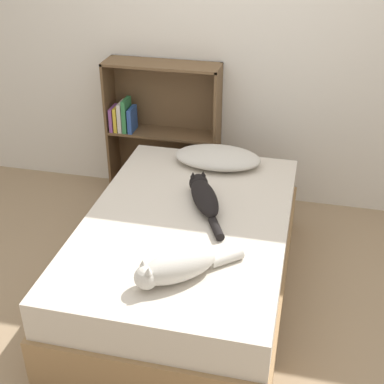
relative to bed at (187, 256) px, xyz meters
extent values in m
plane|color=#997F60|center=(0.00, 0.00, -0.28)|extent=(8.00, 8.00, 0.00)
cube|color=silver|center=(0.00, 1.34, 0.97)|extent=(8.00, 0.06, 2.50)
cube|color=#99754C|center=(0.00, 0.00, -0.11)|extent=(1.24, 1.90, 0.33)
cube|color=beige|center=(0.00, 0.00, 0.17)|extent=(1.20, 1.84, 0.23)
ellipsoid|color=beige|center=(0.05, 0.73, 0.34)|extent=(0.61, 0.37, 0.11)
ellipsoid|color=beige|center=(0.09, -0.56, 0.36)|extent=(0.43, 0.40, 0.16)
sphere|color=beige|center=(-0.04, -0.67, 0.36)|extent=(0.12, 0.12, 0.12)
cone|color=beige|center=(-0.02, -0.70, 0.42)|extent=(0.04, 0.04, 0.03)
cone|color=beige|center=(-0.06, -0.65, 0.42)|extent=(0.04, 0.04, 0.03)
cylinder|color=beige|center=(0.31, -0.37, 0.32)|extent=(0.18, 0.17, 0.06)
ellipsoid|color=black|center=(0.08, 0.16, 0.35)|extent=(0.31, 0.45, 0.12)
sphere|color=black|center=(0.00, 0.33, 0.35)|extent=(0.12, 0.12, 0.12)
cone|color=black|center=(-0.03, 0.31, 0.41)|extent=(0.04, 0.04, 0.03)
cone|color=black|center=(0.03, 0.34, 0.41)|extent=(0.04, 0.04, 0.03)
cylinder|color=black|center=(0.20, -0.10, 0.31)|extent=(0.13, 0.20, 0.05)
cube|color=brown|center=(-0.91, 1.17, 0.29)|extent=(0.02, 0.26, 1.13)
cube|color=brown|center=(-0.04, 1.17, 0.29)|extent=(0.02, 0.26, 1.13)
cube|color=brown|center=(-0.48, 1.17, -0.27)|extent=(0.90, 0.26, 0.02)
cube|color=brown|center=(-0.48, 1.17, 0.85)|extent=(0.90, 0.26, 0.02)
cube|color=brown|center=(-0.48, 1.17, 0.29)|extent=(0.86, 0.26, 0.02)
cube|color=brown|center=(-0.48, 1.29, 0.29)|extent=(0.90, 0.02, 1.13)
cube|color=#8C4C99|center=(-0.88, 1.13, 0.39)|extent=(0.03, 0.16, 0.19)
cube|color=gold|center=(-0.84, 1.13, 0.40)|extent=(0.03, 0.16, 0.20)
cube|color=beige|center=(-0.80, 1.13, 0.42)|extent=(0.03, 0.16, 0.23)
cube|color=#337F47|center=(-0.76, 1.13, 0.43)|extent=(0.03, 0.16, 0.26)
cube|color=#2D519E|center=(-0.72, 1.13, 0.40)|extent=(0.03, 0.16, 0.20)
camera|label=1|loc=(0.64, -2.61, 2.03)|focal=50.00mm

